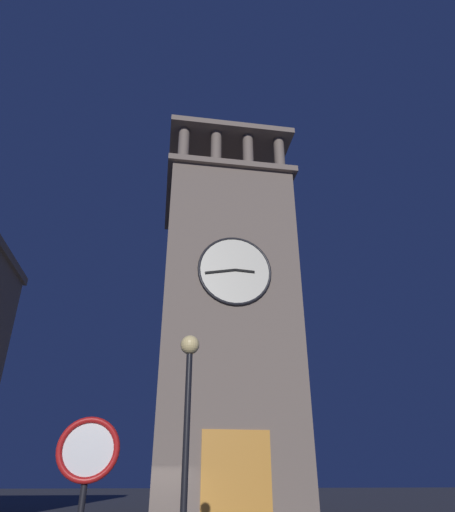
% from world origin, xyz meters
% --- Properties ---
extents(clocktower, '(8.13, 8.62, 25.92)m').
position_xyz_m(clocktower, '(-3.20, -5.45, 10.24)').
color(clocktower, '#75665B').
rests_on(clocktower, ground_plane).
extents(street_lamp, '(0.44, 0.44, 4.94)m').
position_xyz_m(street_lamp, '(-0.13, 10.19, 3.46)').
color(street_lamp, black).
rests_on(street_lamp, ground_plane).
extents(no_horn_sign, '(0.78, 0.14, 2.66)m').
position_xyz_m(no_horn_sign, '(1.34, 14.02, 2.07)').
color(no_horn_sign, black).
rests_on(no_horn_sign, ground_plane).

